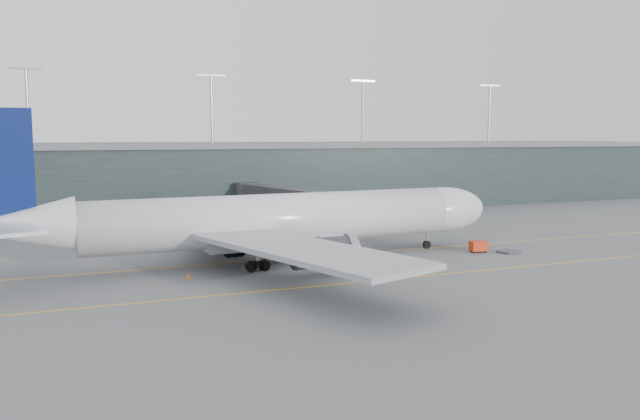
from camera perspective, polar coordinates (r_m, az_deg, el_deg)
name	(u,v)px	position (r m, az deg, el deg)	size (l,w,h in m)	color
ground	(250,256)	(87.59, -6.38, -4.17)	(320.00, 320.00, 0.00)	#545458
taxiline_a	(258,261)	(83.81, -5.66, -4.65)	(160.00, 0.25, 0.02)	orange
taxiline_b	(299,288)	(68.91, -1.98, -7.11)	(160.00, 0.25, 0.02)	orange
taxiline_lead_main	(248,233)	(107.90, -6.61, -2.11)	(0.25, 60.00, 0.02)	orange
terminal	(182,177)	(143.10, -12.55, 3.00)	(240.00, 36.00, 29.00)	#1D2828
main_aircraft	(273,220)	(82.37, -4.35, -0.95)	(70.03, 65.86, 19.66)	silver
jet_bridge	(298,197)	(115.18, -2.04, 1.21)	(16.73, 46.82, 7.29)	#2E2D33
gse_cart	(478,246)	(92.33, 14.28, -3.21)	(2.54, 1.80, 1.61)	#BE300D
baggage_dolly	(508,252)	(93.15, 16.85, -3.66)	(2.81, 2.25, 0.28)	#3B3A40
uld_a	(203,239)	(97.17, -10.61, -2.65)	(2.01, 1.70, 1.66)	#35363A
uld_b	(205,238)	(97.96, -10.46, -2.52)	(2.21, 1.88, 1.82)	#35363A
uld_c	(237,238)	(97.71, -7.61, -2.54)	(2.24, 2.05, 1.65)	#35363A
cone_nose	(482,245)	(96.95, 14.62, -3.10)	(0.41, 0.41, 0.65)	red
cone_wing_stbd	(385,276)	(73.18, 5.94, -6.02)	(0.50, 0.50, 0.79)	red
cone_wing_port	(298,236)	(101.59, -1.98, -2.43)	(0.44, 0.44, 0.70)	#CB4A0B
cone_tail	(189,276)	(74.65, -11.92, -5.88)	(0.48, 0.48, 0.76)	orange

